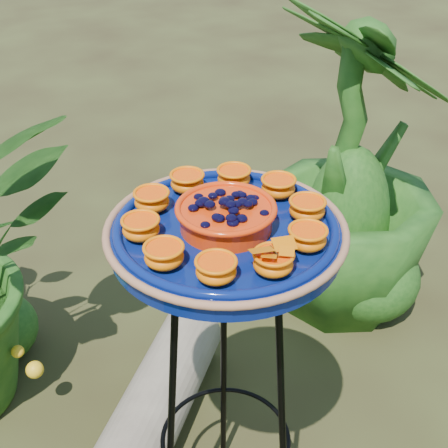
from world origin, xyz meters
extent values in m
torus|color=black|center=(0.05, -0.06, 0.82)|extent=(0.31, 0.31, 0.01)
torus|color=black|center=(0.05, -0.06, 0.29)|extent=(0.39, 0.39, 0.01)
cylinder|color=black|center=(0.10, 0.06, 0.41)|extent=(0.05, 0.08, 0.82)
cylinder|color=black|center=(-0.08, -0.08, 0.41)|extent=(0.08, 0.02, 0.82)
cylinder|color=black|center=(0.13, -0.17, 0.41)|extent=(0.06, 0.07, 0.82)
cylinder|color=#071658|center=(0.05, -0.06, 0.85)|extent=(0.55, 0.55, 0.04)
torus|color=#A86C4C|center=(0.05, -0.06, 0.87)|extent=(0.44, 0.44, 0.01)
torus|color=#071658|center=(0.05, -0.06, 0.87)|extent=(0.41, 0.41, 0.02)
cylinder|color=red|center=(0.05, -0.06, 0.89)|extent=(0.22, 0.22, 0.04)
torus|color=red|center=(0.05, -0.06, 0.91)|extent=(0.18, 0.18, 0.01)
ellipsoid|color=black|center=(0.05, -0.06, 0.92)|extent=(0.15, 0.15, 0.03)
ellipsoid|color=#FF7202|center=(0.20, -0.09, 0.89)|extent=(0.07, 0.07, 0.03)
cylinder|color=#FF6905|center=(0.20, -0.09, 0.90)|extent=(0.06, 0.06, 0.01)
ellipsoid|color=#FF7202|center=(0.19, 0.00, 0.89)|extent=(0.07, 0.07, 0.03)
cylinder|color=#FF6905|center=(0.19, 0.00, 0.90)|extent=(0.06, 0.06, 0.01)
ellipsoid|color=#FF7202|center=(0.13, 0.07, 0.89)|extent=(0.07, 0.07, 0.03)
cylinder|color=#FF6905|center=(0.13, 0.07, 0.90)|extent=(0.06, 0.06, 0.01)
ellipsoid|color=#FF7202|center=(0.04, 0.09, 0.89)|extent=(0.07, 0.07, 0.03)
cylinder|color=#FF6905|center=(0.04, 0.09, 0.90)|extent=(0.06, 0.06, 0.01)
ellipsoid|color=#FF7202|center=(-0.05, 0.05, 0.89)|extent=(0.07, 0.07, 0.03)
cylinder|color=#FF6905|center=(-0.05, 0.05, 0.90)|extent=(0.06, 0.06, 0.01)
ellipsoid|color=#FF7202|center=(-0.10, -0.03, 0.89)|extent=(0.07, 0.07, 0.03)
cylinder|color=#FF6905|center=(-0.10, -0.03, 0.90)|extent=(0.06, 0.06, 0.01)
ellipsoid|color=#FF7202|center=(-0.09, -0.12, 0.89)|extent=(0.07, 0.07, 0.03)
cylinder|color=#FF6905|center=(-0.09, -0.12, 0.90)|extent=(0.06, 0.06, 0.01)
ellipsoid|color=#FF7202|center=(-0.03, -0.19, 0.89)|extent=(0.07, 0.07, 0.03)
cylinder|color=#FF6905|center=(-0.03, -0.19, 0.90)|extent=(0.06, 0.06, 0.01)
ellipsoid|color=#FF7202|center=(0.06, -0.21, 0.89)|extent=(0.07, 0.07, 0.03)
cylinder|color=#FF6905|center=(0.06, -0.21, 0.90)|extent=(0.06, 0.06, 0.01)
ellipsoid|color=#FF7202|center=(0.15, -0.17, 0.89)|extent=(0.07, 0.07, 0.03)
cylinder|color=#FF6905|center=(0.15, -0.17, 0.90)|extent=(0.06, 0.06, 0.01)
cylinder|color=black|center=(0.06, -0.21, 0.91)|extent=(0.01, 0.03, 0.00)
cube|color=orange|center=(0.04, -0.21, 0.92)|extent=(0.04, 0.03, 0.01)
cube|color=orange|center=(0.08, -0.21, 0.92)|extent=(0.04, 0.03, 0.01)
cylinder|color=gray|center=(0.01, 0.29, 0.09)|extent=(0.52, 0.55, 0.19)
imported|color=#184312|center=(0.79, 0.54, 0.54)|extent=(0.67, 0.67, 1.07)
camera|label=1|loc=(-0.34, -0.91, 1.49)|focal=50.00mm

